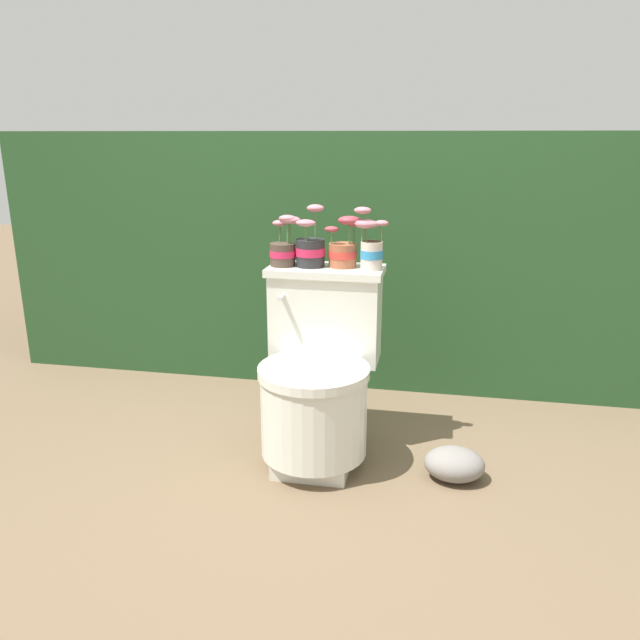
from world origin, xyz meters
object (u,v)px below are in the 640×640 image
at_px(potted_plant_midright, 371,247).
at_px(potted_plant_left, 284,247).
at_px(potted_plant_middle, 343,249).
at_px(garden_stone, 454,464).
at_px(toilet, 318,377).
at_px(potted_plant_midleft, 310,248).

bearing_deg(potted_plant_midright, potted_plant_left, 178.90).
relative_size(potted_plant_middle, garden_stone, 0.90).
xyz_separation_m(potted_plant_midright, garden_stone, (0.37, -0.23, -0.79)).
bearing_deg(potted_plant_midright, potted_plant_middle, 164.81).
bearing_deg(garden_stone, potted_plant_midright, 148.10).
bearing_deg(potted_plant_midright, garden_stone, -31.90).
bearing_deg(toilet, garden_stone, -8.56).
bearing_deg(toilet, potted_plant_midright, 38.86).
relative_size(toilet, potted_plant_midright, 3.08).
height_order(potted_plant_left, potted_plant_midleft, potted_plant_midleft).
height_order(toilet, garden_stone, toilet).
distance_m(toilet, potted_plant_midleft, 0.52).
distance_m(toilet, garden_stone, 0.63).
relative_size(toilet, potted_plant_left, 3.65).
height_order(toilet, potted_plant_midright, potted_plant_midright).
height_order(potted_plant_midleft, potted_plant_middle, potted_plant_midleft).
xyz_separation_m(potted_plant_middle, garden_stone, (0.48, -0.26, -0.78)).
distance_m(potted_plant_midleft, garden_stone, 1.02).
distance_m(potted_plant_middle, potted_plant_midright, 0.12).
relative_size(potted_plant_left, potted_plant_middle, 1.00).
relative_size(potted_plant_left, potted_plant_midleft, 0.84).
bearing_deg(potted_plant_midleft, potted_plant_midright, -3.48).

